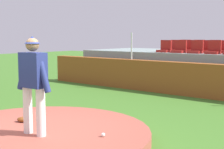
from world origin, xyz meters
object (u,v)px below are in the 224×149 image
(stadium_chair_13, at_px, (198,48))
(stadium_chair_2, at_px, (196,49))
(stadium_chair_12, at_px, (184,47))
(stadium_chair_1, at_px, (180,49))
(stadium_chair_3, at_px, (214,50))
(stadium_chair_14, at_px, (214,48))
(stadium_chair_0, at_px, (165,48))
(fielding_glove, at_px, (23,119))
(stadium_chair_7, at_px, (190,48))
(stadium_chair_6, at_px, (175,48))
(baseball, at_px, (103,135))
(pitcher, at_px, (33,78))
(stadium_chair_8, at_px, (206,49))
(stadium_chair_9, at_px, (222,49))

(stadium_chair_13, bearing_deg, stadium_chair_2, 111.85)
(stadium_chair_12, bearing_deg, stadium_chair_1, 111.23)
(stadium_chair_1, distance_m, stadium_chair_2, 0.69)
(stadium_chair_3, xyz_separation_m, stadium_chair_14, (-0.70, 1.79, 0.00))
(stadium_chair_0, bearing_deg, stadium_chair_2, -179.99)
(fielding_glove, bearing_deg, stadium_chair_12, -101.61)
(stadium_chair_7, bearing_deg, stadium_chair_6, 1.42)
(stadium_chair_6, distance_m, stadium_chair_12, 0.92)
(baseball, relative_size, fielding_glove, 0.25)
(stadium_chair_0, relative_size, stadium_chair_1, 1.00)
(stadium_chair_3, bearing_deg, pitcher, 88.83)
(fielding_glove, height_order, stadium_chair_0, stadium_chair_0)
(fielding_glove, height_order, stadium_chair_3, stadium_chair_3)
(baseball, relative_size, stadium_chair_12, 0.15)
(fielding_glove, xyz_separation_m, stadium_chair_0, (-0.99, 7.71, 1.29))
(baseball, bearing_deg, fielding_glove, -172.06)
(baseball, bearing_deg, stadium_chair_2, 102.51)
(pitcher, bearing_deg, stadium_chair_1, 95.46)
(pitcher, distance_m, stadium_chair_0, 8.36)
(pitcher, bearing_deg, stadium_chair_8, 90.19)
(baseball, height_order, stadium_chair_8, stadium_chair_8)
(fielding_glove, distance_m, stadium_chair_2, 7.83)
(stadium_chair_2, distance_m, stadium_chair_12, 2.29)
(stadium_chair_3, height_order, stadium_chair_12, same)
(stadium_chair_0, height_order, stadium_chair_14, same)
(stadium_chair_1, xyz_separation_m, stadium_chair_8, (0.70, 0.92, 0.00))
(stadium_chair_7, bearing_deg, pitcher, 97.87)
(stadium_chair_7, distance_m, stadium_chair_9, 1.39)
(baseball, bearing_deg, stadium_chair_0, 112.16)
(stadium_chair_13, bearing_deg, stadium_chair_8, 129.49)
(stadium_chair_7, relative_size, stadium_chair_12, 1.00)
(stadium_chair_1, height_order, stadium_chair_13, same)
(stadium_chair_8, height_order, stadium_chair_13, same)
(stadium_chair_9, bearing_deg, stadium_chair_7, -0.70)
(stadium_chair_7, xyz_separation_m, stadium_chair_8, (0.71, -0.01, 0.00))
(stadium_chair_8, height_order, stadium_chair_14, same)
(stadium_chair_8, bearing_deg, stadium_chair_1, 52.80)
(stadium_chair_6, bearing_deg, stadium_chair_7, -178.58)
(stadium_chair_2, bearing_deg, stadium_chair_8, -90.64)
(stadium_chair_0, bearing_deg, stadium_chair_13, -110.72)
(stadium_chair_0, relative_size, stadium_chair_13, 1.00)
(stadium_chair_0, xyz_separation_m, stadium_chair_9, (2.06, 0.89, 0.00))
(stadium_chair_3, xyz_separation_m, stadium_chair_7, (-1.41, 0.95, 0.00))
(stadium_chair_1, distance_m, stadium_chair_9, 1.65)
(stadium_chair_3, bearing_deg, baseball, 97.21)
(stadium_chair_2, height_order, stadium_chair_6, same)
(pitcher, height_order, stadium_chair_7, pitcher)
(fielding_glove, relative_size, stadium_chair_3, 0.60)
(fielding_glove, distance_m, stadium_chair_13, 9.57)
(stadium_chair_7, height_order, stadium_chair_12, same)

